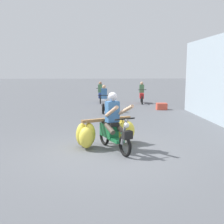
% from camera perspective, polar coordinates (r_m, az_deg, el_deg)
% --- Properties ---
extents(ground_plane, '(120.00, 120.00, 0.00)m').
position_cam_1_polar(ground_plane, '(7.15, -0.86, -8.85)').
color(ground_plane, '#56595E').
extents(motorbike_main_loaded, '(1.79, 1.96, 1.58)m').
position_cam_1_polar(motorbike_main_loaded, '(7.71, -0.85, -3.90)').
color(motorbike_main_loaded, black).
rests_on(motorbike_main_loaded, ground).
extents(motorbike_distant_ahead_left, '(0.50, 1.62, 1.40)m').
position_cam_1_polar(motorbike_distant_ahead_left, '(17.98, -2.46, 3.71)').
color(motorbike_distant_ahead_left, black).
rests_on(motorbike_distant_ahead_left, ground).
extents(motorbike_distant_ahead_right, '(0.50, 1.62, 1.40)m').
position_cam_1_polar(motorbike_distant_ahead_right, '(14.06, -1.68, 2.28)').
color(motorbike_distant_ahead_right, black).
rests_on(motorbike_distant_ahead_right, ground).
extents(motorbike_distant_far_ahead, '(0.50, 1.62, 1.40)m').
position_cam_1_polar(motorbike_distant_far_ahead, '(17.87, 6.20, 3.63)').
color(motorbike_distant_far_ahead, black).
rests_on(motorbike_distant_far_ahead, ground).
extents(produce_crate, '(0.56, 0.40, 0.36)m').
position_cam_1_polar(produce_crate, '(15.20, 10.30, 1.16)').
color(produce_crate, '#CC4C38').
rests_on(produce_crate, ground).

